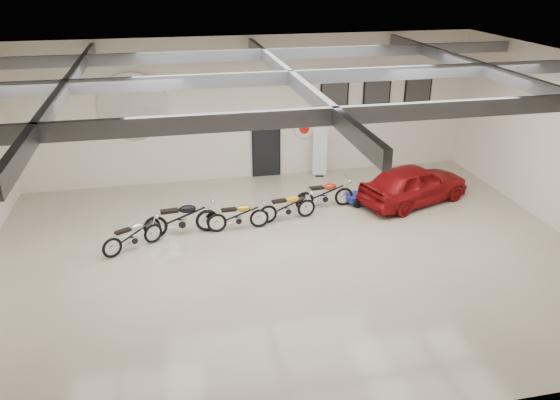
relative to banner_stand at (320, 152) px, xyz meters
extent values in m
cube|color=#B7A58B|center=(-2.39, -5.50, -0.93)|extent=(16.00, 12.00, 0.01)
cube|color=slate|center=(-2.39, -5.50, 4.07)|extent=(16.00, 12.00, 0.01)
cube|color=beige|center=(-2.39, 0.50, 1.57)|extent=(16.00, 0.02, 5.00)
cube|color=black|center=(-1.89, 0.45, 0.12)|extent=(0.92, 0.08, 2.10)
imported|color=maroon|center=(2.33, -2.93, -0.28)|extent=(2.74, 4.12, 1.30)
camera|label=1|loc=(-5.31, -18.00, 6.34)|focal=35.00mm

